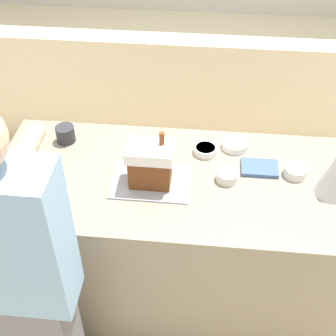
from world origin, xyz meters
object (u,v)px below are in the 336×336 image
baking_tray (151,182)px  mug (65,134)px  gingerbread_house (150,163)px  cookbook (259,168)px  candy_bowl_front_corner (235,144)px  candy_bowl_center_rear (295,171)px  candy_bowl_beside_tree (205,150)px  candy_bowl_far_right (227,176)px  person (21,285)px

baking_tray → mug: 0.56m
gingerbread_house → cookbook: gingerbread_house is taller
baking_tray → cookbook: 0.53m
baking_tray → gingerbread_house: 0.11m
candy_bowl_front_corner → mug: mug is taller
candy_bowl_front_corner → mug: size_ratio=1.39×
candy_bowl_center_rear → candy_bowl_beside_tree: 0.45m
gingerbread_house → mug: 0.56m
cookbook → baking_tray: bearing=-164.1°
candy_bowl_center_rear → candy_bowl_front_corner: bearing=147.0°
candy_bowl_far_right → gingerbread_house: bearing=-171.5°
candy_bowl_beside_tree → cookbook: candy_bowl_beside_tree is taller
candy_bowl_front_corner → candy_bowl_beside_tree: bearing=-158.7°
baking_tray → mug: size_ratio=3.81×
cookbook → person: size_ratio=0.11×
candy_bowl_center_rear → baking_tray: bearing=-169.8°
person → mug: bearing=93.2°
candy_bowl_far_right → candy_bowl_center_rear: bearing=12.0°
candy_bowl_front_corner → cookbook: (0.12, -0.16, -0.01)m
gingerbread_house → baking_tray: bearing=-155.5°
baking_tray → person: person is taller
baking_tray → person: bearing=-125.8°
candy_bowl_front_corner → mug: (-0.88, -0.03, 0.02)m
candy_bowl_far_right → mug: mug is taller
gingerbread_house → mug: gingerbread_house is taller
candy_bowl_center_rear → mug: size_ratio=1.13×
mug → person: size_ratio=0.06×
candy_bowl_far_right → mug: size_ratio=1.04×
cookbook → gingerbread_house: bearing=-164.2°
gingerbread_house → person: (-0.43, -0.60, -0.15)m
candy_bowl_far_right → person: size_ratio=0.06×
candy_bowl_beside_tree → candy_bowl_front_corner: (0.15, 0.06, 0.00)m
candy_bowl_far_right → person: bearing=-140.4°
mug → person: 0.88m
candy_bowl_far_right → candy_bowl_front_corner: candy_bowl_far_right is taller
candy_bowl_beside_tree → mug: mug is taller
mug → candy_bowl_center_rear: bearing=-7.5°
baking_tray → person: size_ratio=0.22×
baking_tray → cookbook: cookbook is taller
candy_bowl_far_right → person: person is taller
candy_bowl_beside_tree → candy_bowl_front_corner: 0.16m
gingerbread_house → candy_bowl_center_rear: bearing=10.2°
person → cookbook: bearing=38.2°
baking_tray → candy_bowl_beside_tree: (0.25, 0.25, 0.02)m
gingerbread_house → candy_bowl_center_rear: size_ratio=2.46×
candy_bowl_center_rear → person: person is taller
candy_bowl_beside_tree → cookbook: bearing=-21.2°
candy_bowl_beside_tree → candy_bowl_far_right: bearing=-60.8°
cookbook → candy_bowl_center_rear: bearing=-8.0°
cookbook → mug: mug is taller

